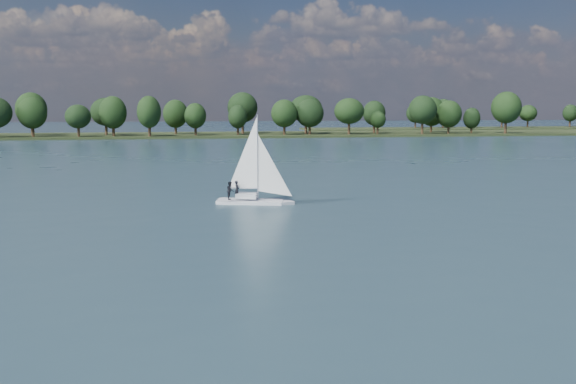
% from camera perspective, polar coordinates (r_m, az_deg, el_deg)
% --- Properties ---
extents(ground, '(700.00, 700.00, 0.00)m').
position_cam_1_polar(ground, '(116.58, -6.33, 2.57)').
color(ground, '#233342').
rests_on(ground, ground).
extents(far_shore, '(660.00, 40.00, 1.50)m').
position_cam_1_polar(far_shore, '(228.23, -8.29, 4.95)').
color(far_shore, black).
rests_on(far_shore, ground).
extents(far_shore_back, '(220.00, 30.00, 1.40)m').
position_cam_1_polar(far_shore_back, '(323.12, 21.15, 5.26)').
color(far_shore_back, black).
rests_on(far_shore_back, ground).
extents(sailboat, '(7.67, 4.10, 9.72)m').
position_cam_1_polar(sailboat, '(66.70, -3.34, 1.24)').
color(sailboat, silver).
rests_on(sailboat, ground).
extents(treeline, '(562.61, 73.36, 18.24)m').
position_cam_1_polar(treeline, '(223.80, -8.49, 6.98)').
color(treeline, black).
rests_on(treeline, ground).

